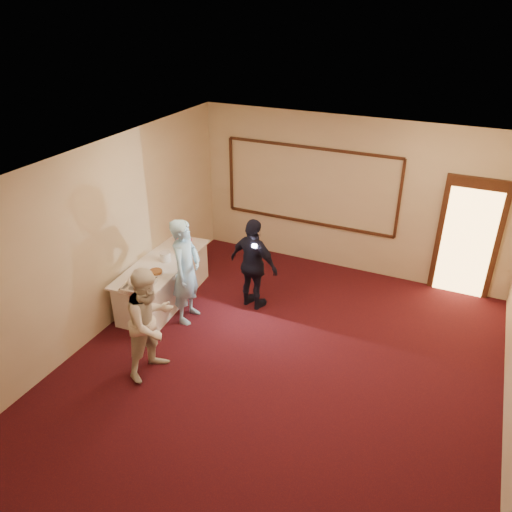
% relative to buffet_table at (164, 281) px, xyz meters
% --- Properties ---
extents(floor, '(7.00, 7.00, 0.00)m').
position_rel_buffet_table_xyz_m(floor, '(2.58, -0.97, -0.39)').
color(floor, black).
rests_on(floor, ground).
extents(room_walls, '(6.04, 7.04, 3.02)m').
position_rel_buffet_table_xyz_m(room_walls, '(2.58, -0.97, 1.64)').
color(room_walls, beige).
rests_on(room_walls, floor).
extents(wall_molding, '(3.45, 0.04, 1.55)m').
position_rel_buffet_table_xyz_m(wall_molding, '(1.78, 2.50, 1.21)').
color(wall_molding, black).
rests_on(wall_molding, room_walls).
extents(doorway, '(1.05, 0.07, 2.20)m').
position_rel_buffet_table_xyz_m(doorway, '(4.73, 2.49, 0.69)').
color(doorway, black).
rests_on(doorway, floor).
extents(buffet_table, '(1.01, 2.22, 0.77)m').
position_rel_buffet_table_xyz_m(buffet_table, '(0.00, 0.00, 0.00)').
color(buffet_table, white).
rests_on(buffet_table, floor).
extents(pavlova_tray, '(0.47, 0.60, 0.21)m').
position_rel_buffet_table_xyz_m(pavlova_tray, '(0.15, -0.85, 0.47)').
color(pavlova_tray, silver).
rests_on(pavlova_tray, buffet_table).
extents(cupcake_stand, '(0.30, 0.30, 0.43)m').
position_rel_buffet_table_xyz_m(cupcake_stand, '(-0.11, 0.88, 0.54)').
color(cupcake_stand, '#EA4482').
rests_on(cupcake_stand, buffet_table).
extents(plate_stack_a, '(0.20, 0.20, 0.16)m').
position_rel_buffet_table_xyz_m(plate_stack_a, '(0.03, 0.07, 0.46)').
color(plate_stack_a, white).
rests_on(plate_stack_a, buffet_table).
extents(plate_stack_b, '(0.21, 0.21, 0.17)m').
position_rel_buffet_table_xyz_m(plate_stack_b, '(0.19, 0.42, 0.47)').
color(plate_stack_b, white).
rests_on(plate_stack_b, buffet_table).
extents(tart, '(0.25, 0.25, 0.05)m').
position_rel_buffet_table_xyz_m(tart, '(0.13, -0.37, 0.41)').
color(tart, white).
rests_on(tart, buffet_table).
extents(man, '(0.49, 0.70, 1.81)m').
position_rel_buffet_table_xyz_m(man, '(0.69, -0.30, 0.52)').
color(man, '#91CDF5').
rests_on(man, floor).
extents(woman, '(0.78, 0.92, 1.67)m').
position_rel_buffet_table_xyz_m(woman, '(0.94, -1.64, 0.45)').
color(woman, silver).
rests_on(woman, floor).
extents(guest, '(1.03, 0.62, 1.64)m').
position_rel_buffet_table_xyz_m(guest, '(1.52, 0.50, 0.43)').
color(guest, black).
rests_on(guest, floor).
extents(camera_flash, '(0.08, 0.05, 0.05)m').
position_rel_buffet_table_xyz_m(camera_flash, '(1.61, 0.34, 0.88)').
color(camera_flash, white).
rests_on(camera_flash, guest).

